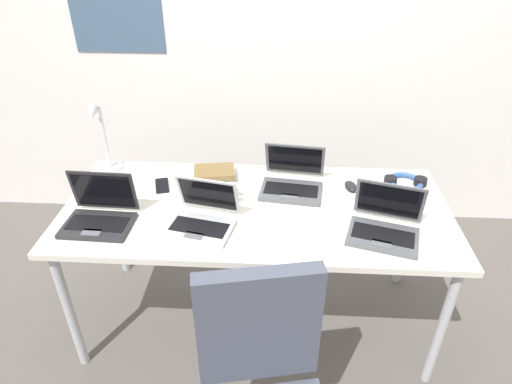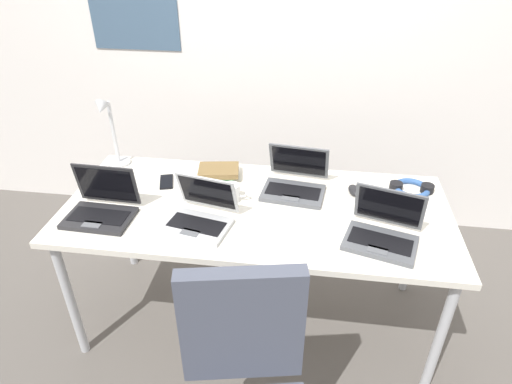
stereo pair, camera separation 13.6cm
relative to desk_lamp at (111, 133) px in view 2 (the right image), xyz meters
name	(u,v)px [view 2 (the right image)]	position (x,y,z in m)	size (l,w,h in m)	color
ground_plane	(256,316)	(0.80, -0.28, -0.94)	(12.00, 12.00, 0.00)	#56514C
wall_back	(280,30)	(0.80, 0.82, 0.36)	(6.00, 0.13, 2.60)	silver
desk	(256,216)	(0.80, -0.28, -0.25)	(1.80, 0.80, 0.74)	silver
desk_lamp	(111,133)	(0.00, 0.00, 0.00)	(0.12, 0.18, 0.40)	silver
laptop_far_corner	(200,215)	(0.57, -0.44, -0.16)	(0.32, 0.30, 0.20)	#B7BABC
laptop_back_left	(383,231)	(1.36, -0.45, -0.15)	(0.35, 0.32, 0.21)	#515459
laptop_back_right	(295,183)	(0.97, -0.11, -0.15)	(0.33, 0.31, 0.21)	#515459
laptop_front_left	(102,207)	(0.12, -0.44, -0.15)	(0.30, 0.24, 0.22)	#232326
computer_mouse	(354,190)	(1.26, -0.09, -0.18)	(0.06, 0.10, 0.03)	black
cell_phone	(166,182)	(0.32, -0.12, -0.19)	(0.06, 0.14, 0.01)	black
headphones	(411,188)	(1.54, -0.03, -0.18)	(0.21, 0.18, 0.04)	#335999
pill_bottle	(111,179)	(0.06, -0.20, -0.16)	(0.04, 0.04, 0.08)	gold
book_stack	(218,172)	(0.57, -0.03, -0.17)	(0.23, 0.18, 0.05)	#336638
coffee_mug	(232,193)	(0.68, -0.24, -0.15)	(0.11, 0.08, 0.09)	white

